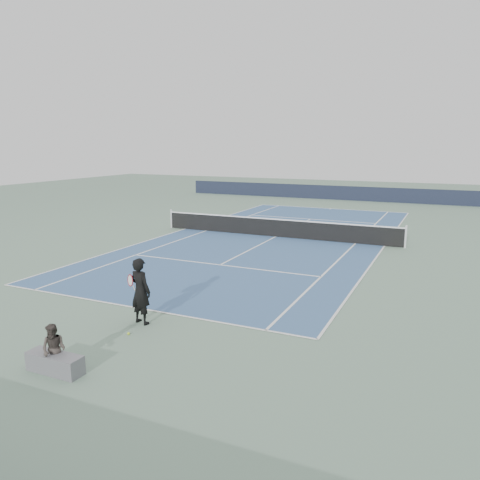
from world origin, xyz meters
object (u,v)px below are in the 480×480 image
at_px(spectator_bench, 54,356).
at_px(tennis_player, 140,291).
at_px(tennis_ball, 129,333).
at_px(tennis_net, 276,227).

bearing_deg(spectator_bench, tennis_player, 90.30).
distance_m(tennis_ball, spectator_bench, 2.29).
relative_size(tennis_net, spectator_bench, 9.55).
relative_size(tennis_player, spectator_bench, 1.34).
bearing_deg(spectator_bench, tennis_net, 93.18).
xyz_separation_m(tennis_net, spectator_bench, (0.88, -15.82, -0.13)).
relative_size(tennis_ball, spectator_bench, 0.05).
height_order(tennis_player, spectator_bench, tennis_player).
distance_m(tennis_net, tennis_player, 12.81).
relative_size(tennis_player, tennis_ball, 25.60).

